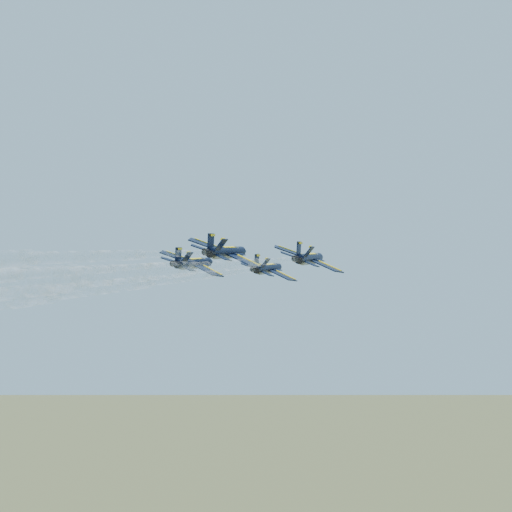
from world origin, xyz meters
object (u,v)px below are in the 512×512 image
Objects in this scene: jet_lead at (268,268)px; jet_slot at (227,252)px; jet_left at (194,263)px; jet_right at (310,259)px.

jet_lead is 23.58m from jet_slot.
jet_slot is at bearing -47.40° from jet_left.
jet_left is at bearing 132.60° from jet_slot.
jet_left is 15.58m from jet_slot.
jet_left is (-5.31, -14.75, 0.00)m from jet_lead.
jet_lead is 16.30m from jet_right.
jet_slot is (8.47, -22.01, 0.00)m from jet_lead.
jet_lead is at bearing 91.42° from jet_slot.
jet_right is at bearing -47.88° from jet_lead.
jet_slot is at bearing -132.01° from jet_right.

